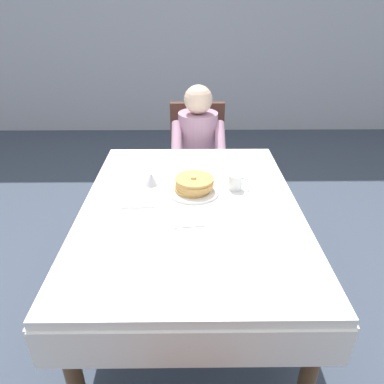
{
  "coord_description": "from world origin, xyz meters",
  "views": [
    {
      "loc": [
        -0.01,
        -1.56,
        1.67
      ],
      "look_at": [
        0.01,
        0.04,
        0.79
      ],
      "focal_mm": 33.24,
      "sensor_mm": 36.0,
      "label": 1
    }
  ],
  "objects_px": {
    "spoon_near_edge": "(190,226)",
    "cup_coffee": "(235,182)",
    "diner_person": "(198,145)",
    "breakfast_stack": "(194,184)",
    "syrup_pitcher": "(151,179)",
    "fork_left_of_plate": "(158,193)",
    "plate_breakfast": "(193,191)",
    "chair_diner": "(197,154)",
    "knife_right_of_plate": "(229,193)",
    "dining_table_main": "(190,219)"
  },
  "relations": [
    {
      "from": "plate_breakfast",
      "to": "dining_table_main",
      "type": "bearing_deg",
      "value": -97.39
    },
    {
      "from": "dining_table_main",
      "to": "cup_coffee",
      "type": "height_order",
      "value": "cup_coffee"
    },
    {
      "from": "plate_breakfast",
      "to": "fork_left_of_plate",
      "type": "distance_m",
      "value": 0.19
    },
    {
      "from": "dining_table_main",
      "to": "plate_breakfast",
      "type": "height_order",
      "value": "plate_breakfast"
    },
    {
      "from": "spoon_near_edge",
      "to": "cup_coffee",
      "type": "bearing_deg",
      "value": 48.52
    },
    {
      "from": "cup_coffee",
      "to": "spoon_near_edge",
      "type": "xyz_separation_m",
      "value": [
        -0.25,
        -0.37,
        -0.04
      ]
    },
    {
      "from": "diner_person",
      "to": "syrup_pitcher",
      "type": "relative_size",
      "value": 14.0
    },
    {
      "from": "diner_person",
      "to": "chair_diner",
      "type": "bearing_deg",
      "value": -90.0
    },
    {
      "from": "plate_breakfast",
      "to": "breakfast_stack",
      "type": "height_order",
      "value": "breakfast_stack"
    },
    {
      "from": "breakfast_stack",
      "to": "syrup_pitcher",
      "type": "distance_m",
      "value": 0.25
    },
    {
      "from": "dining_table_main",
      "to": "spoon_near_edge",
      "type": "relative_size",
      "value": 10.16
    },
    {
      "from": "cup_coffee",
      "to": "fork_left_of_plate",
      "type": "bearing_deg",
      "value": -172.64
    },
    {
      "from": "diner_person",
      "to": "breakfast_stack",
      "type": "height_order",
      "value": "diner_person"
    },
    {
      "from": "chair_diner",
      "to": "knife_right_of_plate",
      "type": "height_order",
      "value": "chair_diner"
    },
    {
      "from": "dining_table_main",
      "to": "cup_coffee",
      "type": "bearing_deg",
      "value": 33.65
    },
    {
      "from": "chair_diner",
      "to": "plate_breakfast",
      "type": "relative_size",
      "value": 3.32
    },
    {
      "from": "dining_table_main",
      "to": "diner_person",
      "type": "distance_m",
      "value": 1.02
    },
    {
      "from": "chair_diner",
      "to": "spoon_near_edge",
      "type": "bearing_deg",
      "value": 87.14
    },
    {
      "from": "fork_left_of_plate",
      "to": "spoon_near_edge",
      "type": "relative_size",
      "value": 1.2
    },
    {
      "from": "fork_left_of_plate",
      "to": "knife_right_of_plate",
      "type": "distance_m",
      "value": 0.38
    },
    {
      "from": "breakfast_stack",
      "to": "chair_diner",
      "type": "bearing_deg",
      "value": 87.58
    },
    {
      "from": "chair_diner",
      "to": "syrup_pitcher",
      "type": "relative_size",
      "value": 11.63
    },
    {
      "from": "spoon_near_edge",
      "to": "diner_person",
      "type": "bearing_deg",
      "value": 79.79
    },
    {
      "from": "dining_table_main",
      "to": "knife_right_of_plate",
      "type": "relative_size",
      "value": 7.62
    },
    {
      "from": "breakfast_stack",
      "to": "diner_person",
      "type": "bearing_deg",
      "value": 87.15
    },
    {
      "from": "plate_breakfast",
      "to": "breakfast_stack",
      "type": "distance_m",
      "value": 0.04
    },
    {
      "from": "chair_diner",
      "to": "spoon_near_edge",
      "type": "height_order",
      "value": "chair_diner"
    },
    {
      "from": "plate_breakfast",
      "to": "cup_coffee",
      "type": "xyz_separation_m",
      "value": [
        0.23,
        0.03,
        0.03
      ]
    },
    {
      "from": "plate_breakfast",
      "to": "fork_left_of_plate",
      "type": "bearing_deg",
      "value": -173.99
    },
    {
      "from": "chair_diner",
      "to": "syrup_pitcher",
      "type": "height_order",
      "value": "chair_diner"
    },
    {
      "from": "fork_left_of_plate",
      "to": "knife_right_of_plate",
      "type": "bearing_deg",
      "value": -91.6
    },
    {
      "from": "knife_right_of_plate",
      "to": "cup_coffee",
      "type": "bearing_deg",
      "value": -35.37
    },
    {
      "from": "knife_right_of_plate",
      "to": "plate_breakfast",
      "type": "bearing_deg",
      "value": 85.46
    },
    {
      "from": "diner_person",
      "to": "knife_right_of_plate",
      "type": "distance_m",
      "value": 0.92
    },
    {
      "from": "chair_diner",
      "to": "syrup_pitcher",
      "type": "xyz_separation_m",
      "value": [
        -0.28,
        -0.95,
        0.25
      ]
    },
    {
      "from": "fork_left_of_plate",
      "to": "syrup_pitcher",
      "type": "bearing_deg",
      "value": 21.49
    },
    {
      "from": "diner_person",
      "to": "plate_breakfast",
      "type": "xyz_separation_m",
      "value": [
        -0.05,
        -0.88,
        0.08
      ]
    },
    {
      "from": "dining_table_main",
      "to": "fork_left_of_plate",
      "type": "xyz_separation_m",
      "value": [
        -0.17,
        0.11,
        0.09
      ]
    },
    {
      "from": "syrup_pitcher",
      "to": "knife_right_of_plate",
      "type": "distance_m",
      "value": 0.44
    },
    {
      "from": "cup_coffee",
      "to": "knife_right_of_plate",
      "type": "distance_m",
      "value": 0.08
    },
    {
      "from": "syrup_pitcher",
      "to": "breakfast_stack",
      "type": "bearing_deg",
      "value": -20.42
    },
    {
      "from": "fork_left_of_plate",
      "to": "diner_person",
      "type": "bearing_deg",
      "value": -16.3
    },
    {
      "from": "dining_table_main",
      "to": "plate_breakfast",
      "type": "xyz_separation_m",
      "value": [
        0.02,
        0.13,
        0.1
      ]
    },
    {
      "from": "knife_right_of_plate",
      "to": "dining_table_main",
      "type": "bearing_deg",
      "value": 119.58
    },
    {
      "from": "syrup_pitcher",
      "to": "diner_person",
      "type": "bearing_deg",
      "value": 70.56
    },
    {
      "from": "cup_coffee",
      "to": "knife_right_of_plate",
      "type": "height_order",
      "value": "cup_coffee"
    },
    {
      "from": "cup_coffee",
      "to": "syrup_pitcher",
      "type": "xyz_separation_m",
      "value": [
        -0.47,
        0.05,
        -0.01
      ]
    },
    {
      "from": "chair_diner",
      "to": "plate_breakfast",
      "type": "distance_m",
      "value": 1.06
    },
    {
      "from": "knife_right_of_plate",
      "to": "spoon_near_edge",
      "type": "distance_m",
      "value": 0.38
    },
    {
      "from": "chair_diner",
      "to": "knife_right_of_plate",
      "type": "distance_m",
      "value": 1.09
    }
  ]
}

